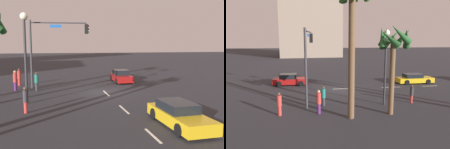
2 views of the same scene
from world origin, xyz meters
The scene contains 15 objects.
ground_plane centered at (0.00, 0.00, 0.00)m, with size 220.00×220.00×0.00m, color #28282D.
lane_stripe_1 centered at (-11.31, 0.00, 0.01)m, with size 1.98×0.14×0.01m, color silver.
lane_stripe_2 centered at (-6.29, 0.00, 0.01)m, with size 2.29×0.14×0.01m, color silver.
lane_stripe_3 centered at (-0.50, 0.00, 0.01)m, with size 2.50×0.14×0.01m, color silver.
car_1 centered at (5.87, -3.12, 0.64)m, with size 4.30×1.98×1.39m.
car_2 centered at (-10.18, -1.93, 0.59)m, with size 4.73×1.92×1.25m.
traffic_signal centered at (3.52, 4.72, 4.54)m, with size 0.81×5.74×6.67m.
streetlamp centered at (-3.09, 6.44, 4.56)m, with size 0.56×0.56×6.56m.
pedestrian_0 centered at (5.73, 8.04, 0.95)m, with size 0.49×0.49×1.80m.
pedestrian_1 centered at (2.27, 6.07, 0.91)m, with size 0.51×0.51×1.73m.
pedestrian_2 centered at (2.75, 8.03, 1.01)m, with size 0.50×0.50×1.90m.
pedestrian_3 centered at (-5.74, 6.28, 0.90)m, with size 0.42×0.42×1.68m.
palm_tree_2 centered at (0.45, 9.33, 6.91)m, with size 2.41×2.50×9.85m.
palm_tree_3 centered at (-2.77, 8.90, 5.27)m, with size 2.74×2.53×6.89m.
building_0 centered at (2.97, -48.67, 16.21)m, with size 19.00×15.52×32.43m, color gray.
Camera 2 is at (3.41, 24.00, 5.80)m, focal length 34.23 mm.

